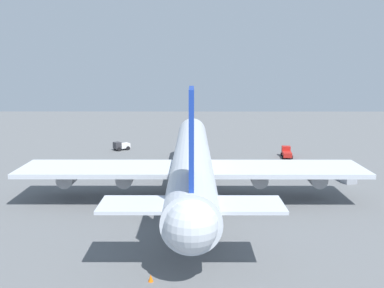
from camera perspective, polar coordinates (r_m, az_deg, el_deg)
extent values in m
plane|color=slate|center=(74.06, 0.00, -6.41)|extent=(267.71, 267.71, 0.00)
cylinder|color=silver|center=(72.62, 0.00, -1.91)|extent=(61.38, 6.06, 6.06)
sphere|color=silver|center=(102.85, 0.03, 1.60)|extent=(5.94, 5.94, 5.94)
sphere|color=silver|center=(43.05, -0.08, -10.35)|extent=(5.15, 5.15, 5.15)
cube|color=#19389E|center=(45.83, -0.06, 1.09)|extent=(8.59, 0.50, 9.69)
cube|color=silver|center=(46.47, 5.97, -7.67)|extent=(5.52, 9.09, 0.36)
cube|color=silver|center=(46.50, -6.10, -7.66)|extent=(5.52, 9.09, 0.36)
cube|color=silver|center=(71.21, 11.48, -3.10)|extent=(10.44, 24.68, 0.70)
cube|color=silver|center=(71.27, -11.48, -3.09)|extent=(10.44, 24.68, 0.70)
cylinder|color=gray|center=(71.92, 8.38, -4.21)|extent=(4.85, 2.54, 2.54)
cylinder|color=gray|center=(73.78, 15.43, -4.11)|extent=(4.85, 2.54, 2.54)
cylinder|color=gray|center=(71.96, -8.38, -4.20)|extent=(4.85, 2.54, 2.54)
cylinder|color=gray|center=(73.86, -15.42, -4.09)|extent=(4.85, 2.54, 2.54)
cylinder|color=black|center=(92.76, 0.02, -2.13)|extent=(0.70, 0.70, 2.90)
cylinder|color=black|center=(70.79, 2.71, -5.98)|extent=(0.70, 0.70, 2.90)
cylinder|color=black|center=(70.80, -2.72, -5.97)|extent=(0.70, 0.70, 2.90)
cube|color=#333338|center=(112.66, -9.46, -0.18)|extent=(2.41, 2.34, 1.64)
cube|color=white|center=(113.61, -8.57, -0.20)|extent=(2.97, 3.08, 1.16)
cylinder|color=black|center=(113.70, -9.69, -0.51)|extent=(0.81, 0.94, 0.97)
cylinder|color=black|center=(111.91, -9.21, -0.67)|extent=(0.81, 0.94, 0.97)
cylinder|color=black|center=(114.83, -8.60, -0.38)|extent=(0.81, 0.94, 0.97)
cylinder|color=black|center=(113.05, -8.11, -0.53)|extent=(0.81, 0.94, 0.97)
cube|color=#B21E19|center=(106.81, 11.83, -0.78)|extent=(1.83, 2.08, 1.92)
cube|color=#B21E19|center=(104.39, 11.97, -1.28)|extent=(3.65, 2.26, 1.01)
cylinder|color=black|center=(106.96, 12.38, -1.31)|extent=(0.84, 0.36, 0.81)
cylinder|color=black|center=(106.73, 11.26, -1.29)|extent=(0.84, 0.36, 0.81)
cylinder|color=black|center=(103.86, 12.58, -1.65)|extent=(0.84, 0.36, 0.81)
cylinder|color=black|center=(103.63, 11.42, -1.63)|extent=(0.84, 0.36, 0.81)
cube|color=#999EA8|center=(85.95, 19.15, -4.06)|extent=(3.35, 2.52, 1.73)
cone|color=orange|center=(103.32, 2.12, -1.54)|extent=(0.40, 0.40, 0.58)
cone|color=orange|center=(45.98, -5.25, -16.56)|extent=(0.52, 0.52, 0.74)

